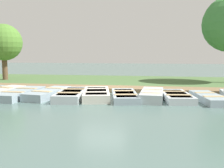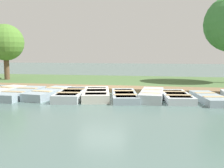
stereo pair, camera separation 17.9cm
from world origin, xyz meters
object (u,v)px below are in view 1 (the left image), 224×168
object	(u,v)px
rowboat_2	(20,93)
rowboat_7	(152,95)
rowboat_4	(72,95)
rowboat_9	(209,98)
park_tree_far_left	(4,43)
rowboat_6	(125,96)
rowboat_8	(176,96)
rowboat_3	(48,93)
rowboat_5	(96,94)

from	to	relation	value
rowboat_2	rowboat_7	bearing A→B (deg)	95.82
rowboat_4	rowboat_9	size ratio (longest dim) A/B	1.08
rowboat_2	park_tree_far_left	bearing A→B (deg)	-140.42
rowboat_6	rowboat_8	xyz separation A→B (m)	(-0.19, 2.44, 0.00)
rowboat_3	rowboat_6	distance (m)	3.85
rowboat_6	rowboat_8	bearing A→B (deg)	83.85
rowboat_2	rowboat_4	xyz separation A→B (m)	(-0.04, 2.66, 0.01)
rowboat_2	rowboat_9	xyz separation A→B (m)	(-0.35, 9.11, -0.02)
rowboat_3	rowboat_7	size ratio (longest dim) A/B	1.15
rowboat_9	rowboat_2	bearing A→B (deg)	-97.30
rowboat_6	rowboat_9	size ratio (longest dim) A/B	1.08
rowboat_7	rowboat_8	world-z (taller)	rowboat_7
rowboat_2	park_tree_far_left	size ratio (longest dim) A/B	0.76
rowboat_5	rowboat_8	world-z (taller)	rowboat_5
rowboat_9	rowboat_8	bearing A→B (deg)	-106.34
rowboat_3	rowboat_4	world-z (taller)	rowboat_4
rowboat_7	rowboat_8	bearing A→B (deg)	98.33
rowboat_4	park_tree_far_left	world-z (taller)	park_tree_far_left
rowboat_5	rowboat_9	distance (m)	5.28
rowboat_8	rowboat_9	size ratio (longest dim) A/B	1.00
rowboat_5	park_tree_far_left	distance (m)	10.20
rowboat_3	rowboat_4	distance (m)	1.31
rowboat_5	rowboat_7	distance (m)	2.70
rowboat_2	rowboat_9	distance (m)	9.11
rowboat_7	park_tree_far_left	distance (m)	12.44
rowboat_5	rowboat_6	size ratio (longest dim) A/B	1.02
rowboat_4	rowboat_9	xyz separation A→B (m)	(-0.32, 6.45, -0.03)
rowboat_4	park_tree_far_left	distance (m)	9.48
rowboat_3	rowboat_6	xyz separation A→B (m)	(-0.07, 3.85, -0.03)
rowboat_7	park_tree_far_left	bearing A→B (deg)	-112.82
rowboat_3	rowboat_5	world-z (taller)	rowboat_5
park_tree_far_left	rowboat_9	bearing A→B (deg)	68.28
rowboat_8	rowboat_3	bearing A→B (deg)	-94.81
rowboat_3	rowboat_9	size ratio (longest dim) A/B	1.09
rowboat_9	park_tree_far_left	xyz separation A→B (m)	(-5.38, -13.50, 2.79)
rowboat_7	rowboat_6	bearing A→B (deg)	-82.90
rowboat_4	rowboat_7	world-z (taller)	rowboat_7
rowboat_8	park_tree_far_left	bearing A→B (deg)	-120.59
park_tree_far_left	rowboat_2	bearing A→B (deg)	37.48
rowboat_7	rowboat_5	bearing A→B (deg)	-85.50
rowboat_6	rowboat_9	world-z (taller)	rowboat_9
rowboat_3	rowboat_7	distance (m)	5.15
rowboat_7	rowboat_8	size ratio (longest dim) A/B	0.95
park_tree_far_left	rowboat_5	bearing A→B (deg)	56.82
rowboat_3	rowboat_5	size ratio (longest dim) A/B	0.99
rowboat_5	rowboat_7	xyz separation A→B (m)	(-0.07, 2.70, 0.02)
rowboat_4	rowboat_7	size ratio (longest dim) A/B	1.13
rowboat_9	rowboat_5	bearing A→B (deg)	-99.57
rowboat_6	rowboat_9	distance (m)	3.89
rowboat_3	park_tree_far_left	world-z (taller)	park_tree_far_left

